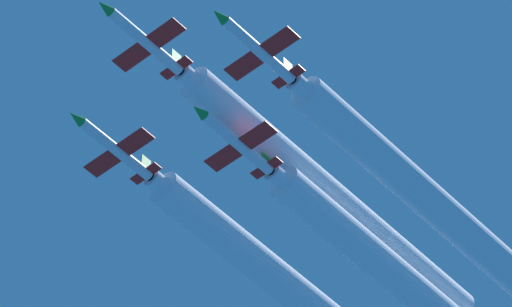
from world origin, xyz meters
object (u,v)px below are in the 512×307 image
(jet_lead, at_px, (143,39))
(jet_slot, at_px, (235,141))
(jet_left_wingman, at_px, (256,48))
(jet_right_wingman, at_px, (114,147))

(jet_lead, height_order, jet_slot, jet_lead)
(jet_slot, bearing_deg, jet_lead, 89.80)
(jet_left_wingman, height_order, jet_slot, jet_left_wingman)
(jet_lead, xyz_separation_m, jet_left_wingman, (-8.81, -6.94, -2.10))
(jet_lead, bearing_deg, jet_left_wingman, -141.78)
(jet_right_wingman, height_order, jet_slot, jet_right_wingman)
(jet_left_wingman, xyz_separation_m, jet_slot, (8.76, -6.75, -1.59))
(jet_left_wingman, xyz_separation_m, jet_right_wingman, (19.57, -0.11, -0.14))
(jet_left_wingman, relative_size, jet_right_wingman, 1.00)
(jet_left_wingman, height_order, jet_right_wingman, jet_left_wingman)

